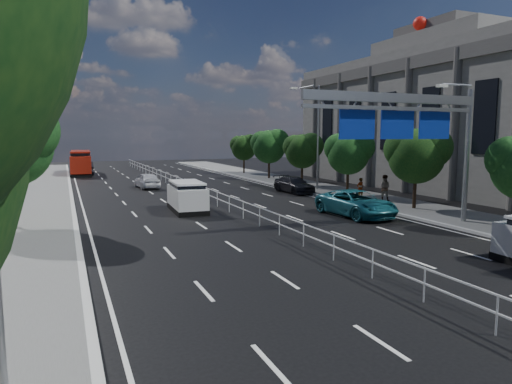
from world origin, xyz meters
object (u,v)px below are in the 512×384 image
pedestrian_b (384,188)px  near_car_dark (86,168)px  parked_car_teal (356,203)px  white_minivan (187,197)px  red_bus (81,162)px  near_car_silver (147,180)px  pedestrian_a (360,188)px  overhead_gantry (411,119)px  parked_car_dark (294,185)px

pedestrian_b → near_car_dark: bearing=-17.5°
near_car_dark → parked_car_teal: size_ratio=0.87×
white_minivan → pedestrian_b: 13.98m
red_bus → near_car_silver: size_ratio=2.35×
parked_car_teal → pedestrian_a: size_ratio=3.62×
pedestrian_a → parked_car_teal: bearing=46.1°
near_car_silver → pedestrian_b: 21.07m
pedestrian_b → near_car_silver: bearing=-4.9°
white_minivan → near_car_dark: size_ratio=0.93×
white_minivan → overhead_gantry: bearing=-43.9°
near_car_silver → pedestrian_a: bearing=128.4°
parked_car_teal → pedestrian_a: 6.83m
near_car_silver → red_bus: bearing=-79.1°
pedestrian_a → pedestrian_b: bearing=110.9°
near_car_silver → parked_car_teal: size_ratio=0.75×
red_bus → near_car_dark: red_bus is taller
white_minivan → pedestrian_a: (13.01, -0.21, -0.03)m
near_car_dark → parked_car_teal: near_car_dark is taller
pedestrian_a → red_bus: bearing=-66.4°
white_minivan → parked_car_teal: bearing=-29.3°
white_minivan → pedestrian_a: bearing=2.2°
white_minivan → pedestrian_b: pedestrian_b is taller
near_car_silver → pedestrian_a: pedestrian_a is taller
overhead_gantry → parked_car_dark: (1.56, 15.52, -4.94)m
overhead_gantry → red_bus: 43.92m
near_car_dark → pedestrian_b: size_ratio=2.57×
near_car_dark → pedestrian_a: size_ratio=3.13×
white_minivan → near_car_silver: 13.85m
pedestrian_a → pedestrian_b: 1.87m
parked_car_dark → pedestrian_a: (2.38, -5.98, 0.24)m
parked_car_dark → parked_car_teal: bearing=-102.8°
white_minivan → pedestrian_a: 13.01m
overhead_gantry → near_car_dark: bearing=108.5°
overhead_gantry → near_car_dark: size_ratio=2.14×
overhead_gantry → near_car_silver: size_ratio=2.46×
overhead_gantry → near_car_silver: overhead_gantry is taller
near_car_dark → parked_car_teal: (13.49, -36.94, -0.02)m
red_bus → near_car_silver: red_bus is taller
parked_car_teal → pedestrian_b: (5.03, 3.74, 0.30)m
white_minivan → near_car_dark: white_minivan is taller
pedestrian_b → red_bus: bearing=-17.1°
parked_car_teal → overhead_gantry: bearing=-90.2°
red_bus → parked_car_dark: 30.29m
red_bus → pedestrian_a: 36.64m
near_car_silver → pedestrian_b: (14.04, -15.71, 0.36)m
red_bus → parked_car_teal: size_ratio=1.76×
parked_car_teal → red_bus: bearing=107.1°
near_car_silver → near_car_dark: (-4.48, 17.49, 0.08)m
red_bus → pedestrian_b: bearing=-58.1°
near_car_silver → pedestrian_a: (13.19, -14.06, 0.20)m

